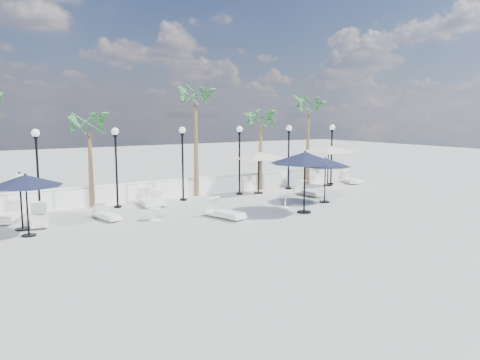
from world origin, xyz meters
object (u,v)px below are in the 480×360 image
lounger_2 (9,216)px  parasol_cream_sq_a (258,152)px  lounger_8 (349,180)px  parasol_navy_left (26,181)px  lounger_4 (147,200)px  lounger_6 (309,192)px  lounger_5 (224,212)px  lounger_3 (158,201)px  parasol_cream_sq_b (329,146)px  lounger_7 (351,179)px  parasol_navy_right (305,158)px  parasol_navy_mid (325,163)px  parasol_cream_small (20,180)px  lounger_0 (39,219)px  lounger_1 (107,215)px

lounger_2 → parasol_cream_sq_a: (12.91, 0.22, 2.11)m
lounger_8 → parasol_navy_left: 20.19m
lounger_4 → lounger_6: bearing=-6.3°
lounger_6 → lounger_2: bearing=170.0°
lounger_5 → lounger_3: bearing=89.8°
parasol_cream_sq_b → lounger_7: bearing=0.6°
lounger_3 → lounger_8: (13.44, 0.19, 0.01)m
parasol_navy_right → parasol_cream_sq_b: size_ratio=0.58×
lounger_3 → lounger_2: bearing=-167.2°
parasol_navy_right → lounger_2: bearing=155.4°
lounger_3 → lounger_8: size_ratio=0.97×
lounger_3 → parasol_navy_mid: 8.61m
lounger_4 → lounger_7: bearing=8.0°
parasol_cream_small → lounger_0: bearing=34.8°
lounger_2 → lounger_1: bearing=-5.4°
lounger_1 → lounger_7: (16.76, 2.10, 0.03)m
lounger_5 → parasol_cream_sq_a: 7.07m
lounger_4 → lounger_6: size_ratio=1.11×
lounger_3 → parasol_navy_left: size_ratio=0.67×
lounger_0 → parasol_navy_mid: size_ratio=0.82×
lounger_4 → parasol_navy_left: 6.95m
lounger_2 → parasol_navy_left: 3.49m
lounger_2 → lounger_5: 9.02m
lounger_6 → parasol_cream_small: size_ratio=0.82×
lounger_0 → parasol_navy_left: bearing=-102.8°
lounger_4 → parasol_cream_sq_a: (6.70, -0.02, 2.11)m
parasol_cream_sq_b → lounger_3: bearing=-179.1°
parasol_navy_left → parasol_navy_mid: bearing=-3.9°
lounger_7 → parasol_cream_small: (-20.05, -2.06, 1.70)m
lounger_3 → parasol_cream_sq_a: parasol_cream_sq_a is taller
lounger_4 → parasol_navy_right: 8.05m
lounger_3 → parasol_cream_small: parasol_cream_small is taller
lounger_3 → parasol_cream_sq_a: 6.54m
parasol_navy_right → parasol_cream_small: (-11.30, 3.49, -0.56)m
lounger_3 → lounger_6: (8.06, -1.99, 0.02)m
parasol_cream_sq_b → lounger_5: bearing=-156.3°
lounger_8 → parasol_navy_mid: 7.53m
lounger_3 → parasol_navy_right: size_ratio=0.56×
lounger_2 → parasol_navy_right: (11.57, -5.31, 2.25)m
lounger_6 → parasol_navy_left: parasol_navy_left is taller
lounger_1 → parasol_cream_small: bearing=168.9°
lounger_0 → parasol_navy_mid: bearing=-2.1°
parasol_cream_sq_b → parasol_navy_right: bearing=-140.4°
lounger_3 → parasol_cream_sq_b: size_ratio=0.32×
lounger_4 → parasol_cream_small: 6.51m
lounger_0 → parasol_navy_right: parasol_navy_right is taller
lounger_0 → lounger_6: bearing=6.4°
lounger_8 → parasol_cream_sq_b: size_ratio=0.33×
lounger_6 → parasol_navy_mid: size_ratio=0.72×
lounger_4 → parasol_cream_sq_b: parasol_cream_sq_b is taller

